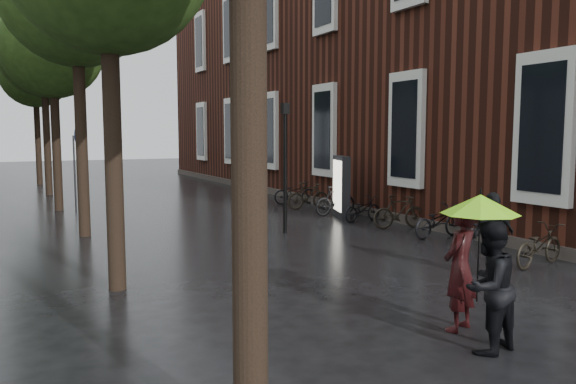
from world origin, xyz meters
TOP-DOWN VIEW (x-y plane):
  - brick_building at (10.47, 19.46)m, footprint 10.20×33.20m
  - street_trees at (-3.99, 15.91)m, footprint 4.33×34.03m
  - person_burgundy at (-0.03, 2.49)m, footprint 0.79×0.66m
  - person_black at (-0.29, 1.70)m, footprint 0.97×0.82m
  - lime_umbrella at (-0.08, 2.10)m, footprint 1.08×1.08m
  - pedestrian_walking at (2.84, 4.53)m, footprint 1.03×0.49m
  - parked_bicycles at (4.63, 10.73)m, footprint 2.19×12.88m
  - ad_lightbox at (4.47, 12.75)m, footprint 0.32×1.40m
  - lamp_post at (1.35, 10.86)m, footprint 0.19×0.19m
  - cycle_sign at (-3.41, 18.91)m, footprint 0.16×0.56m

SIDE VIEW (x-z plane):
  - parked_bicycles at x=4.63m, z-range -0.05..1.00m
  - pedestrian_walking at x=2.84m, z-range 0.00..1.72m
  - person_black at x=-0.29m, z-range 0.00..1.76m
  - person_burgundy at x=-0.03m, z-range 0.00..1.86m
  - ad_lightbox at x=4.47m, z-range 0.00..2.12m
  - lime_umbrella at x=-0.08m, z-range 1.12..2.71m
  - cycle_sign at x=-3.41m, z-range 0.50..3.58m
  - lamp_post at x=1.35m, z-range 0.40..4.14m
  - brick_building at x=10.47m, z-range -0.01..11.99m
  - street_trees at x=-3.99m, z-range 1.88..10.79m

